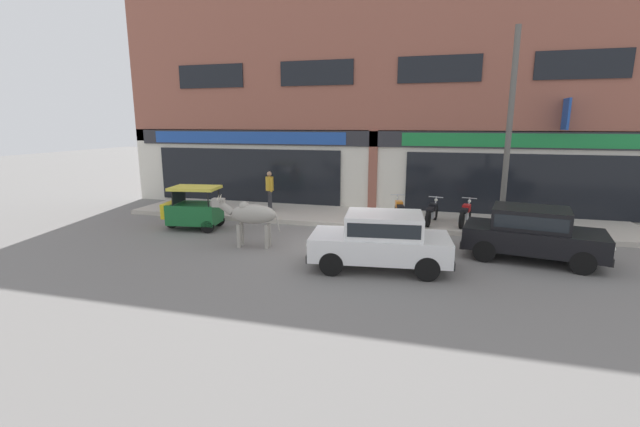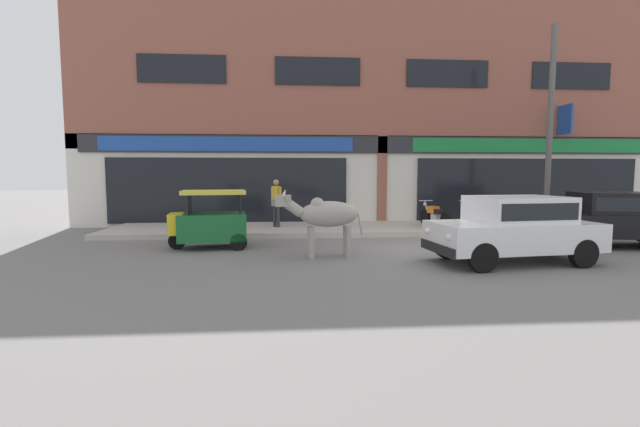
{
  "view_description": "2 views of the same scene",
  "coord_description": "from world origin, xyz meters",
  "px_view_note": "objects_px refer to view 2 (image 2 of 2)",
  "views": [
    {
      "loc": [
        2.69,
        -12.31,
        3.71
      ],
      "look_at": [
        -1.05,
        1.0,
        0.76
      ],
      "focal_mm": 24.0,
      "sensor_mm": 36.0,
      "label": 1
    },
    {
      "loc": [
        -3.59,
        -10.62,
        1.93
      ],
      "look_at": [
        -2.7,
        1.0,
        0.87
      ],
      "focal_mm": 24.0,
      "sensor_mm": 36.0,
      "label": 2
    }
  ],
  "objects_px": {
    "motorcycle_0": "(435,216)",
    "motorcycle_2": "(502,215)",
    "auto_rickshaw": "(209,223)",
    "pedestrian": "(276,198)",
    "car_1": "(514,226)",
    "cow": "(325,215)",
    "utility_pole": "(550,129)",
    "car_0": "(617,217)",
    "motorcycle_1": "(471,216)"
  },
  "relations": [
    {
      "from": "motorcycle_0",
      "to": "motorcycle_2",
      "type": "height_order",
      "value": "same"
    },
    {
      "from": "auto_rickshaw",
      "to": "motorcycle_0",
      "type": "relative_size",
      "value": 1.16
    },
    {
      "from": "motorcycle_0",
      "to": "motorcycle_2",
      "type": "bearing_deg",
      "value": -0.76
    },
    {
      "from": "pedestrian",
      "to": "car_1",
      "type": "bearing_deg",
      "value": -45.96
    },
    {
      "from": "motorcycle_2",
      "to": "pedestrian",
      "type": "relative_size",
      "value": 1.12
    },
    {
      "from": "cow",
      "to": "motorcycle_2",
      "type": "relative_size",
      "value": 1.2
    },
    {
      "from": "motorcycle_0",
      "to": "utility_pole",
      "type": "height_order",
      "value": "utility_pole"
    },
    {
      "from": "car_0",
      "to": "motorcycle_1",
      "type": "height_order",
      "value": "car_0"
    },
    {
      "from": "motorcycle_0",
      "to": "motorcycle_2",
      "type": "relative_size",
      "value": 1.0
    },
    {
      "from": "motorcycle_0",
      "to": "pedestrian",
      "type": "height_order",
      "value": "pedestrian"
    },
    {
      "from": "cow",
      "to": "car_0",
      "type": "height_order",
      "value": "cow"
    },
    {
      "from": "auto_rickshaw",
      "to": "motorcycle_1",
      "type": "xyz_separation_m",
      "value": [
        8.14,
        2.43,
        -0.1
      ]
    },
    {
      "from": "car_1",
      "to": "motorcycle_2",
      "type": "height_order",
      "value": "car_1"
    },
    {
      "from": "car_0",
      "to": "utility_pole",
      "type": "xyz_separation_m",
      "value": [
        -0.47,
        2.41,
        2.57
      ]
    },
    {
      "from": "cow",
      "to": "pedestrian",
      "type": "height_order",
      "value": "pedestrian"
    },
    {
      "from": "car_1",
      "to": "motorcycle_2",
      "type": "bearing_deg",
      "value": 65.13
    },
    {
      "from": "auto_rickshaw",
      "to": "motorcycle_0",
      "type": "height_order",
      "value": "auto_rickshaw"
    },
    {
      "from": "auto_rickshaw",
      "to": "motorcycle_0",
      "type": "bearing_deg",
      "value": 20.18
    },
    {
      "from": "auto_rickshaw",
      "to": "car_1",
      "type": "bearing_deg",
      "value": -19.18
    },
    {
      "from": "cow",
      "to": "car_0",
      "type": "distance_m",
      "value": 7.97
    },
    {
      "from": "auto_rickshaw",
      "to": "motorcycle_2",
      "type": "distance_m",
      "value": 9.62
    },
    {
      "from": "car_1",
      "to": "motorcycle_0",
      "type": "height_order",
      "value": "car_1"
    },
    {
      "from": "cow",
      "to": "motorcycle_0",
      "type": "relative_size",
      "value": 1.2
    },
    {
      "from": "motorcycle_1",
      "to": "pedestrian",
      "type": "bearing_deg",
      "value": 174.41
    },
    {
      "from": "pedestrian",
      "to": "utility_pole",
      "type": "bearing_deg",
      "value": -8.25
    },
    {
      "from": "motorcycle_0",
      "to": "motorcycle_1",
      "type": "bearing_deg",
      "value": -6.83
    },
    {
      "from": "motorcycle_1",
      "to": "pedestrian",
      "type": "height_order",
      "value": "pedestrian"
    },
    {
      "from": "car_0",
      "to": "auto_rickshaw",
      "type": "xyz_separation_m",
      "value": [
        -10.83,
        0.61,
        -0.15
      ]
    },
    {
      "from": "motorcycle_2",
      "to": "pedestrian",
      "type": "distance_m",
      "value": 7.65
    },
    {
      "from": "car_1",
      "to": "motorcycle_1",
      "type": "distance_m",
      "value": 5.0
    },
    {
      "from": "cow",
      "to": "auto_rickshaw",
      "type": "bearing_deg",
      "value": 152.65
    },
    {
      "from": "cow",
      "to": "pedestrian",
      "type": "xyz_separation_m",
      "value": [
        -1.24,
        4.56,
        0.15
      ]
    },
    {
      "from": "cow",
      "to": "car_1",
      "type": "relative_size",
      "value": 0.57
    },
    {
      "from": "car_0",
      "to": "pedestrian",
      "type": "bearing_deg",
      "value": 158.19
    },
    {
      "from": "cow",
      "to": "motorcycle_2",
      "type": "xyz_separation_m",
      "value": [
        6.37,
        4.04,
        -0.45
      ]
    },
    {
      "from": "cow",
      "to": "motorcycle_0",
      "type": "xyz_separation_m",
      "value": [
        4.07,
        4.07,
        -0.45
      ]
    },
    {
      "from": "car_1",
      "to": "motorcycle_1",
      "type": "xyz_separation_m",
      "value": [
        1.16,
        4.85,
        -0.26
      ]
    },
    {
      "from": "car_1",
      "to": "auto_rickshaw",
      "type": "bearing_deg",
      "value": 160.82
    },
    {
      "from": "cow",
      "to": "utility_pole",
      "type": "relative_size",
      "value": 0.33
    },
    {
      "from": "car_0",
      "to": "car_1",
      "type": "xyz_separation_m",
      "value": [
        -3.85,
        -1.82,
        0.0
      ]
    },
    {
      "from": "motorcycle_2",
      "to": "auto_rickshaw",
      "type": "bearing_deg",
      "value": -164.73
    },
    {
      "from": "cow",
      "to": "utility_pole",
      "type": "xyz_separation_m",
      "value": [
        7.45,
        3.3,
        2.38
      ]
    },
    {
      "from": "motorcycle_1",
      "to": "motorcycle_2",
      "type": "distance_m",
      "value": 1.15
    },
    {
      "from": "car_0",
      "to": "motorcycle_2",
      "type": "bearing_deg",
      "value": 116.27
    },
    {
      "from": "car_0",
      "to": "car_1",
      "type": "distance_m",
      "value": 4.26
    },
    {
      "from": "motorcycle_2",
      "to": "utility_pole",
      "type": "distance_m",
      "value": 3.11
    },
    {
      "from": "utility_pole",
      "to": "motorcycle_1",
      "type": "bearing_deg",
      "value": 164.26
    },
    {
      "from": "car_0",
      "to": "auto_rickshaw",
      "type": "bearing_deg",
      "value": 176.79
    },
    {
      "from": "motorcycle_1",
      "to": "motorcycle_2",
      "type": "height_order",
      "value": "same"
    },
    {
      "from": "motorcycle_0",
      "to": "motorcycle_1",
      "type": "height_order",
      "value": "same"
    }
  ]
}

